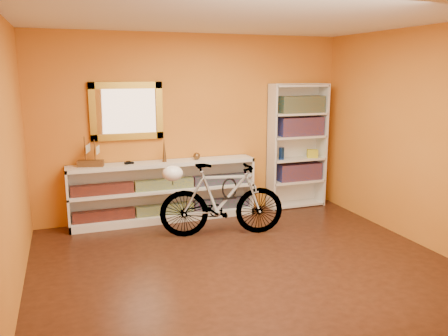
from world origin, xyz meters
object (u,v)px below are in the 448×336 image
object	(u,v)px
console_unit	(164,191)
bicycle	(222,199)
helmet	(173,173)
bookcase	(297,146)

from	to	relation	value
console_unit	bicycle	xyz separation A→B (m)	(0.57, -0.83, 0.05)
helmet	console_unit	bearing A→B (deg)	87.11
bicycle	helmet	distance (m)	0.72
bicycle	helmet	size ratio (longest dim) A/B	6.26
bookcase	helmet	bearing A→B (deg)	-161.05
console_unit	helmet	xyz separation A→B (m)	(-0.04, -0.71, 0.41)
console_unit	bookcase	bearing A→B (deg)	0.68
console_unit	bicycle	world-z (taller)	bicycle
console_unit	bookcase	distance (m)	2.16
bookcase	helmet	size ratio (longest dim) A/B	7.34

